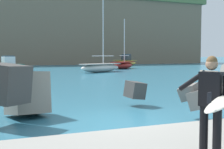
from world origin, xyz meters
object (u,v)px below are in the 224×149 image
surfer_with_board (218,99)px  boat_near_centre (101,67)px  boat_mid_centre (123,65)px  boat_near_right (125,62)px  boat_near_left (6,66)px

surfer_with_board → boat_near_centre: 30.09m
boat_near_centre → boat_mid_centre: size_ratio=1.18×
surfer_with_board → boat_near_right: 51.32m
boat_near_right → surfer_with_board: bearing=-112.6°
surfer_with_board → boat_near_centre: bearing=74.1°
boat_near_centre → boat_mid_centre: boat_near_centre is taller
boat_near_centre → boat_near_right: 21.73m
boat_near_left → boat_near_centre: boat_near_centre is taller
boat_near_right → boat_mid_centre: boat_mid_centre is taller
boat_near_left → boat_mid_centre: size_ratio=0.69×
boat_near_right → boat_mid_centre: size_ratio=0.71×
boat_near_centre → boat_near_right: (11.47, 18.45, 0.12)m
boat_near_left → boat_near_centre: (10.06, -6.33, -0.03)m
boat_near_left → surfer_with_board: bearing=-87.0°
surfer_with_board → boat_mid_centre: boat_mid_centre is taller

